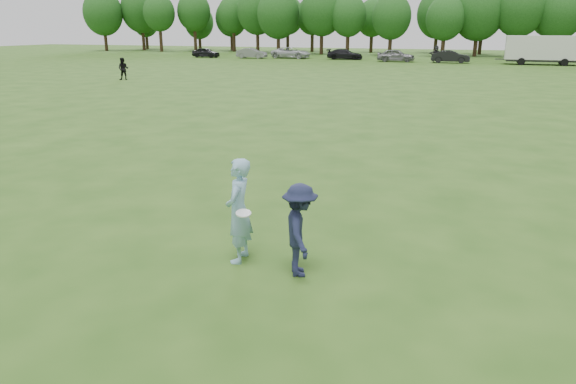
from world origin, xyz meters
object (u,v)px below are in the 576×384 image
at_px(player_far_a, 123,69).
at_px(car_d, 345,54).
at_px(car_a, 206,53).
at_px(car_b, 252,53).
at_px(car_c, 291,53).
at_px(defender, 300,230).
at_px(thrower, 239,211).
at_px(car_f, 451,57).
at_px(player_far_d, 436,54).
at_px(cargo_trailer, 543,49).
at_px(car_e, 396,55).

xyz_separation_m(player_far_a, car_d, (10.08, 33.42, -0.20)).
bearing_deg(car_a, player_far_a, -157.80).
xyz_separation_m(player_far_a, car_b, (-2.62, 31.60, -0.20)).
distance_m(car_b, car_c, 5.44).
height_order(defender, car_d, defender).
bearing_deg(thrower, car_d, -175.21).
bearing_deg(car_f, player_far_d, 75.82).
relative_size(car_a, cargo_trailer, 0.45).
height_order(thrower, car_f, thrower).
distance_m(player_far_d, car_b, 24.59).
distance_m(defender, player_far_a, 37.00).
bearing_deg(car_a, thrower, -145.70).
bearing_deg(car_a, car_b, -82.62).
relative_size(player_far_d, car_b, 0.48).
relative_size(defender, car_e, 0.35).
relative_size(thrower, car_c, 0.36).
bearing_deg(car_c, cargo_trailer, -93.24).
bearing_deg(player_far_a, car_f, 35.40).
bearing_deg(car_e, car_f, -91.97).
bearing_deg(player_far_d, cargo_trailer, -18.92).
relative_size(defender, car_d, 0.34).
distance_m(car_b, car_f, 26.35).
xyz_separation_m(defender, car_f, (-0.75, 58.69, -0.08)).
height_order(player_far_d, car_a, player_far_d).
bearing_deg(car_d, player_far_d, -103.37).
distance_m(defender, car_b, 65.25).
bearing_deg(car_a, car_e, -85.66).
xyz_separation_m(player_far_a, car_e, (17.20, 30.95, -0.11)).
bearing_deg(thrower, car_f, 172.16).
relative_size(car_b, car_e, 0.91).
distance_m(car_e, cargo_trailer, 16.51).
height_order(car_a, cargo_trailer, cargo_trailer).
height_order(defender, player_far_d, player_far_d).
xyz_separation_m(defender, player_far_d, (-2.50, 59.12, 0.19)).
distance_m(defender, car_d, 62.86).
bearing_deg(car_e, player_far_a, 149.09).
relative_size(thrower, player_far_a, 1.08).
relative_size(player_far_a, cargo_trailer, 0.20).
bearing_deg(car_e, car_d, 68.96).
relative_size(thrower, car_f, 0.43).
bearing_deg(thrower, car_c, -168.61).
bearing_deg(car_f, car_c, 82.39).
relative_size(car_d, car_f, 1.05).
bearing_deg(car_f, car_b, 87.93).
bearing_deg(car_e, car_b, 86.26).
bearing_deg(player_far_d, thrower, -106.34).
height_order(player_far_d, car_f, player_far_d).
distance_m(car_c, cargo_trailer, 31.33).
distance_m(car_a, car_d, 19.79).
distance_m(car_a, car_b, 6.98).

